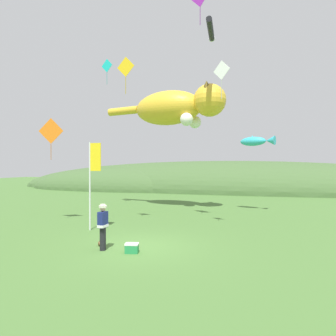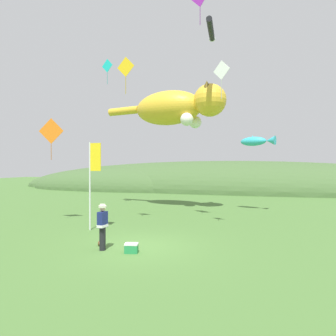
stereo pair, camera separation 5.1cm
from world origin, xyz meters
TOP-DOWN VIEW (x-y plane):
  - ground_plane at (0.00, 0.00)m, footprint 120.00×120.00m
  - distant_hill_ridge at (-2.54, 28.55)m, footprint 62.15×14.92m
  - festival_attendant at (-1.15, -0.85)m, footprint 0.30×0.44m
  - kite_spool at (-1.50, -0.36)m, footprint 0.17×0.21m
  - picnic_cooler at (0.06, -0.85)m, footprint 0.55×0.43m
  - festival_banner_pole at (-3.41, 2.18)m, footprint 0.66×0.08m
  - kite_giant_cat at (-1.26, 10.33)m, footprint 9.83×3.75m
  - kite_fish_windsock at (4.45, 10.54)m, footprint 2.48×1.36m
  - kite_tube_streamer at (1.63, 7.95)m, footprint 0.65×2.88m
  - kite_diamond_teal at (-6.33, 9.09)m, footprint 0.99×0.23m
  - kite_diamond_gold at (-2.07, 3.23)m, footprint 1.04×0.17m
  - kite_diamond_orange at (-6.58, 3.07)m, footprint 1.42×0.31m
  - kite_diamond_white at (2.87, 3.33)m, footprint 0.84×0.42m

SIDE VIEW (x-z plane):
  - ground_plane at x=0.00m, z-range 0.00..0.00m
  - distant_hill_ridge at x=-2.54m, z-range -3.89..3.89m
  - kite_spool at x=-1.50m, z-range 0.00..0.21m
  - picnic_cooler at x=0.06m, z-range 0.00..0.36m
  - festival_attendant at x=-1.15m, z-range 0.07..1.84m
  - festival_banner_pole at x=-3.41m, z-range 0.69..5.12m
  - kite_fish_windsock at x=4.45m, z-range 4.59..5.32m
  - kite_diamond_orange at x=-6.58m, z-range 4.01..6.36m
  - kite_giant_cat at x=-1.26m, z-range 6.06..9.07m
  - kite_diamond_white at x=2.87m, z-range 6.87..8.69m
  - kite_diamond_gold at x=-2.07m, z-range 7.41..9.36m
  - kite_diamond_teal at x=-6.33m, z-range 9.77..11.69m
  - kite_tube_streamer at x=1.63m, z-range 11.68..12.12m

